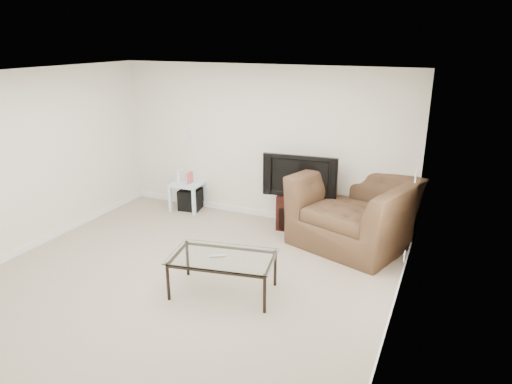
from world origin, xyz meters
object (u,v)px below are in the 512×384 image
at_px(subwoofer, 191,199).
at_px(side_table, 188,196).
at_px(television, 301,175).
at_px(coffee_table, 223,274).
at_px(tv_stand, 300,211).
at_px(recliner, 355,200).

bearing_deg(subwoofer, side_table, -143.03).
xyz_separation_m(television, coffee_table, (-0.20, -2.19, -0.65)).
distance_m(subwoofer, coffee_table, 2.90).
distance_m(side_table, subwoofer, 0.08).
bearing_deg(side_table, coffee_table, -49.84).
distance_m(television, subwoofer, 2.17).
xyz_separation_m(side_table, subwoofer, (0.03, 0.02, -0.07)).
height_order(tv_stand, subwoofer, tv_stand).
distance_m(television, side_table, 2.17).
distance_m(tv_stand, coffee_table, 2.23).
height_order(side_table, coffee_table, side_table).
relative_size(television, recliner, 0.68).
bearing_deg(subwoofer, coffee_table, -50.57).
relative_size(tv_stand, side_table, 1.32).
relative_size(recliner, coffee_table, 1.28).
bearing_deg(coffee_table, recliner, 61.40).
bearing_deg(recliner, subwoofer, -166.58).
bearing_deg(television, side_table, 173.39).
height_order(side_table, subwoofer, side_table).
bearing_deg(tv_stand, recliner, -20.21).
height_order(tv_stand, side_table, tv_stand).
height_order(tv_stand, television, television).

